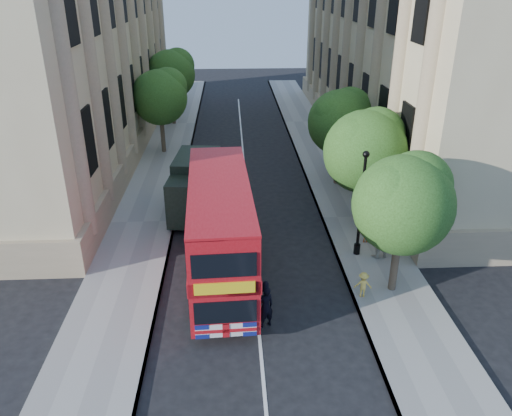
{
  "coord_description": "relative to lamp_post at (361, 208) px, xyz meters",
  "views": [
    {
      "loc": [
        -0.9,
        -14.49,
        12.19
      ],
      "look_at": [
        0.21,
        6.73,
        2.3
      ],
      "focal_mm": 35.0,
      "sensor_mm": 36.0,
      "label": 1
    }
  ],
  "objects": [
    {
      "name": "building_right",
      "position": [
        8.8,
        18.0,
        6.49
      ],
      "size": [
        12.0,
        38.0,
        18.0
      ],
      "primitive_type": "cube",
      "color": "tan",
      "rests_on": "ground"
    },
    {
      "name": "child_b",
      "position": [
        -0.6,
        -3.49,
        -1.83
      ],
      "size": [
        0.78,
        0.51,
        1.12
      ],
      "primitive_type": "imported",
      "rotation": [
        0.0,
        0.0,
        3.01
      ],
      "color": "#FAD655",
      "rests_on": "pavement_right"
    },
    {
      "name": "ground",
      "position": [
        -5.0,
        -6.0,
        -2.51
      ],
      "size": [
        120.0,
        120.0,
        0.0
      ],
      "primitive_type": "plane",
      "color": "black",
      "rests_on": "ground"
    },
    {
      "name": "tree_left_far",
      "position": [
        -10.96,
        16.03,
        1.93
      ],
      "size": [
        4.0,
        4.0,
        6.3
      ],
      "color": "#473828",
      "rests_on": "ground"
    },
    {
      "name": "child_a",
      "position": [
        0.71,
        1.08,
        -1.9
      ],
      "size": [
        0.6,
        0.3,
        0.98
      ],
      "primitive_type": "imported",
      "rotation": [
        0.0,
        0.0,
        3.03
      ],
      "color": "orange",
      "rests_on": "pavement_right"
    },
    {
      "name": "police_constable",
      "position": [
        -4.73,
        -5.06,
        -1.63
      ],
      "size": [
        0.75,
        0.64,
        1.75
      ],
      "primitive_type": "imported",
      "rotation": [
        0.0,
        0.0,
        3.56
      ],
      "color": "black",
      "rests_on": "ground"
    },
    {
      "name": "building_left",
      "position": [
        -18.8,
        18.0,
        6.49
      ],
      "size": [
        12.0,
        38.0,
        18.0
      ],
      "primitive_type": "cube",
      "color": "tan",
      "rests_on": "ground"
    },
    {
      "name": "tree_right_mid",
      "position": [
        0.84,
        3.03,
        1.93
      ],
      "size": [
        4.2,
        4.2,
        6.37
      ],
      "color": "#473828",
      "rests_on": "ground"
    },
    {
      "name": "woman_pedestrian",
      "position": [
        0.91,
        -0.32,
        -1.45
      ],
      "size": [
        0.97,
        0.79,
        1.87
      ],
      "primitive_type": "imported",
      "rotation": [
        0.0,
        0.0,
        3.24
      ],
      "color": "beige",
      "rests_on": "pavement_right"
    },
    {
      "name": "pavement_right",
      "position": [
        0.75,
        4.0,
        -2.45
      ],
      "size": [
        3.5,
        80.0,
        0.12
      ],
      "primitive_type": "cube",
      "color": "gray",
      "rests_on": "ground"
    },
    {
      "name": "tree_left_back",
      "position": [
        -10.96,
        24.03,
        2.2
      ],
      "size": [
        4.2,
        4.2,
        6.65
      ],
      "color": "#473828",
      "rests_on": "ground"
    },
    {
      "name": "lamp_post",
      "position": [
        0.0,
        0.0,
        0.0
      ],
      "size": [
        0.32,
        0.32,
        5.16
      ],
      "color": "black",
      "rests_on": "pavement_right"
    },
    {
      "name": "double_decker_bus",
      "position": [
        -6.44,
        -1.46,
        -0.08
      ],
      "size": [
        2.95,
        9.62,
        4.4
      ],
      "rotation": [
        0.0,
        0.0,
        0.04
      ],
      "color": "#A90B13",
      "rests_on": "ground"
    },
    {
      "name": "tree_right_near",
      "position": [
        0.84,
        -2.97,
        1.74
      ],
      "size": [
        4.0,
        4.0,
        6.08
      ],
      "color": "#473828",
      "rests_on": "ground"
    },
    {
      "name": "tree_right_far",
      "position": [
        0.84,
        9.03,
        1.8
      ],
      "size": [
        4.0,
        4.0,
        6.15
      ],
      "color": "#473828",
      "rests_on": "ground"
    },
    {
      "name": "pavement_left",
      "position": [
        -10.75,
        4.0,
        -2.45
      ],
      "size": [
        3.5,
        80.0,
        0.12
      ],
      "primitive_type": "cube",
      "color": "gray",
      "rests_on": "ground"
    },
    {
      "name": "box_van",
      "position": [
        -7.91,
        5.11,
        -0.95
      ],
      "size": [
        2.78,
        5.75,
        3.18
      ],
      "rotation": [
        0.0,
        0.0,
        -0.1
      ],
      "color": "black",
      "rests_on": "ground"
    }
  ]
}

